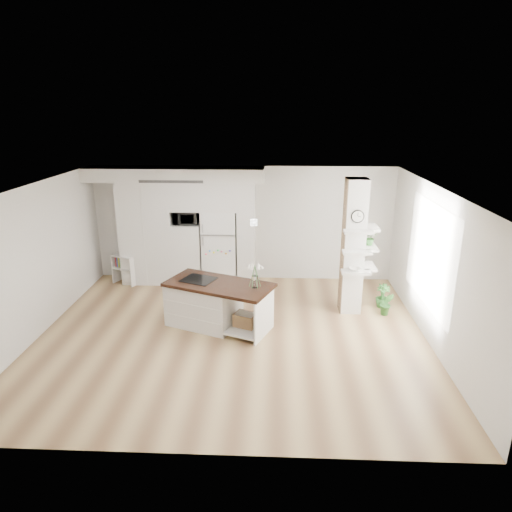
{
  "coord_description": "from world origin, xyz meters",
  "views": [
    {
      "loc": [
        0.77,
        -7.42,
        3.97
      ],
      "look_at": [
        0.4,
        0.9,
        1.24
      ],
      "focal_mm": 32.0,
      "sensor_mm": 36.0,
      "label": 1
    }
  ],
  "objects": [
    {
      "name": "shelf_plant",
      "position": [
        2.63,
        1.3,
        1.52
      ],
      "size": [
        0.27,
        0.23,
        0.3
      ],
      "primitive_type": "imported",
      "color": "#31712D",
      "rests_on": "column"
    },
    {
      "name": "cabinet_wall",
      "position": [
        -1.45,
        2.67,
        1.51
      ],
      "size": [
        4.0,
        0.71,
        2.7
      ],
      "color": "silver",
      "rests_on": "floor"
    },
    {
      "name": "column",
      "position": [
        2.38,
        1.13,
        1.35
      ],
      "size": [
        0.69,
        0.9,
        2.7
      ],
      "color": "silver",
      "rests_on": "floor"
    },
    {
      "name": "microwave",
      "position": [
        -1.27,
        2.62,
        1.57
      ],
      "size": [
        0.54,
        0.37,
        0.3
      ],
      "primitive_type": "imported",
      "color": "#2D2D2D",
      "rests_on": "cabinet_wall"
    },
    {
      "name": "floor_plant_b",
      "position": [
        3.0,
        1.38,
        0.25
      ],
      "size": [
        0.33,
        0.33,
        0.5
      ],
      "primitive_type": "imported",
      "rotation": [
        0.0,
        0.0,
        -0.2
      ],
      "color": "#31712D",
      "rests_on": "floor"
    },
    {
      "name": "refrigerator",
      "position": [
        -0.53,
        2.68,
        0.88
      ],
      "size": [
        0.78,
        0.69,
        1.75
      ],
      "color": "white",
      "rests_on": "floor"
    },
    {
      "name": "decor_bowl",
      "position": [
        2.3,
        0.9,
        1.0
      ],
      "size": [
        0.22,
        0.22,
        0.05
      ],
      "primitive_type": "imported",
      "color": "white",
      "rests_on": "column"
    },
    {
      "name": "kitchen_island",
      "position": [
        -0.46,
        0.44,
        0.46
      ],
      "size": [
        2.16,
        1.6,
        1.45
      ],
      "rotation": [
        0.0,
        0.0,
        -0.39
      ],
      "color": "silver",
      "rests_on": "floor"
    },
    {
      "name": "bookshelf",
      "position": [
        -2.71,
        2.49,
        0.31
      ],
      "size": [
        0.68,
        0.56,
        0.7
      ],
      "rotation": [
        0.0,
        0.0,
        -0.43
      ],
      "color": "silver",
      "rests_on": "floor"
    },
    {
      "name": "room",
      "position": [
        0.0,
        0.0,
        1.86
      ],
      "size": [
        7.04,
        6.04,
        2.72
      ],
      "color": "white",
      "rests_on": "ground"
    },
    {
      "name": "floor_plant_a",
      "position": [
        3.0,
        1.01,
        0.24
      ],
      "size": [
        0.28,
        0.23,
        0.48
      ],
      "primitive_type": "imported",
      "rotation": [
        0.0,
        0.0,
        -0.09
      ],
      "color": "#31712D",
      "rests_on": "floor"
    },
    {
      "name": "pendant_light",
      "position": [
        1.7,
        0.15,
        2.12
      ],
      "size": [
        0.12,
        0.12,
        0.1
      ],
      "primitive_type": "cylinder",
      "color": "white",
      "rests_on": "room"
    },
    {
      "name": "floor",
      "position": [
        0.0,
        0.0,
        0.0
      ],
      "size": [
        7.0,
        6.0,
        0.01
      ],
      "primitive_type": "cube",
      "color": "tan",
      "rests_on": "ground"
    },
    {
      "name": "window",
      "position": [
        3.48,
        0.3,
        1.5
      ],
      "size": [
        0.0,
        2.4,
        2.4
      ],
      "primitive_type": "plane",
      "rotation": [
        1.57,
        0.0,
        -1.57
      ],
      "color": "white",
      "rests_on": "room"
    }
  ]
}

